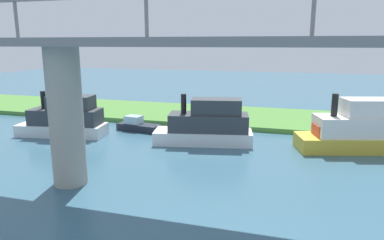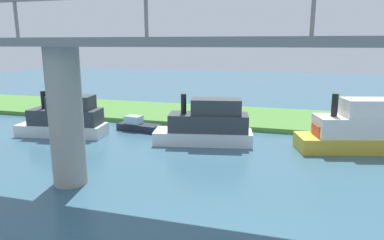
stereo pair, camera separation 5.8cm
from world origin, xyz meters
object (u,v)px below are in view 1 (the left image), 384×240
person_on_bank (240,114)px  riverboat_paddlewheel (138,125)px  motorboat_red (64,119)px  bridge_pylon (66,118)px  mooring_post (223,117)px  pontoon_yellow (206,125)px  skiff_small (359,130)px

person_on_bank → riverboat_paddlewheel: bearing=29.6°
riverboat_paddlewheel → motorboat_red: bearing=32.4°
bridge_pylon → mooring_post: size_ratio=9.76×
person_on_bank → motorboat_red: size_ratio=0.15×
person_on_bank → mooring_post: (1.72, 0.91, -0.25)m
motorboat_red → riverboat_paddlewheel: motorboat_red is taller
mooring_post → motorboat_red: bearing=31.0°
bridge_pylon → pontoon_yellow: bearing=-118.2°
motorboat_red → riverboat_paddlewheel: bearing=-147.6°
motorboat_red → skiff_small: size_ratio=0.89×
mooring_post → pontoon_yellow: bearing=89.5°
mooring_post → skiff_small: size_ratio=0.09×
mooring_post → riverboat_paddlewheel: riverboat_paddlewheel is taller
bridge_pylon → motorboat_red: bridge_pylon is taller
mooring_post → pontoon_yellow: 7.44m
skiff_small → mooring_post: bearing=-24.1°
person_on_bank → skiff_small: size_ratio=0.14×
bridge_pylon → pontoon_yellow: bridge_pylon is taller
mooring_post → riverboat_paddlewheel: size_ratio=0.19×
bridge_pylon → mooring_post: 20.52m
bridge_pylon → riverboat_paddlewheel: bearing=-82.6°
riverboat_paddlewheel → mooring_post: bearing=-150.1°
bridge_pylon → person_on_bank: size_ratio=6.41×
skiff_small → riverboat_paddlewheel: bearing=-2.9°
motorboat_red → person_on_bank: bearing=-149.3°
bridge_pylon → person_on_bank: bearing=-112.0°
riverboat_paddlewheel → pontoon_yellow: bearing=162.1°
mooring_post → motorboat_red: (14.41, 8.66, 0.69)m
bridge_pylon → riverboat_paddlewheel: 15.06m
mooring_post → skiff_small: skiff_small is taller
pontoon_yellow → skiff_small: (-13.11, -1.57, 0.13)m
pontoon_yellow → motorboat_red: 14.40m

